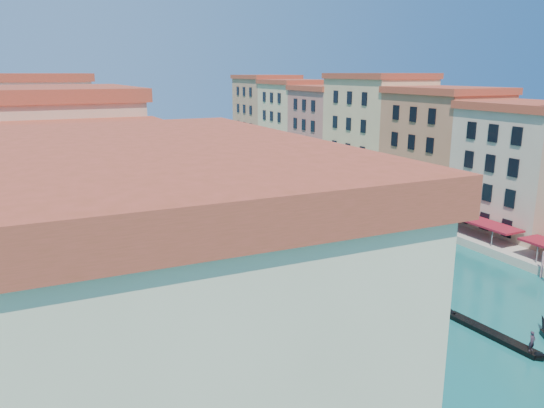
% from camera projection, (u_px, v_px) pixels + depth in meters
% --- Properties ---
extents(left_bank_palazzos, '(12.80, 128.40, 21.00)m').
position_uv_depth(left_bank_palazzos, '(47.00, 164.00, 67.87)').
color(left_bank_palazzos, beige).
rests_on(left_bank_palazzos, ground).
extents(right_bank_palazzos, '(12.80, 128.40, 21.00)m').
position_uv_depth(right_bank_palazzos, '(397.00, 140.00, 91.32)').
color(right_bank_palazzos, '#9F482F').
rests_on(right_bank_palazzos, ground).
extents(quay, '(4.00, 140.00, 1.00)m').
position_uv_depth(quay, '(356.00, 197.00, 90.24)').
color(quay, '#A99F88').
rests_on(quay, ground).
extents(mooring_poles_right, '(1.44, 54.24, 3.20)m').
position_uv_depth(mooring_poles_right, '(524.00, 262.00, 57.08)').
color(mooring_poles_right, brown).
rests_on(mooring_poles_right, ground).
extents(vaporetto_far, '(8.68, 18.68, 2.71)m').
position_uv_depth(vaporetto_far, '(158.00, 195.00, 88.10)').
color(vaporetto_far, silver).
rests_on(vaporetto_far, ground).
extents(gondola_fore, '(1.80, 11.26, 2.24)m').
position_uv_depth(gondola_fore, '(491.00, 332.00, 43.58)').
color(gondola_fore, black).
rests_on(gondola_fore, ground).
extents(gondola_far, '(1.56, 12.29, 1.74)m').
position_uv_depth(gondola_far, '(280.00, 206.00, 84.96)').
color(gondola_far, black).
rests_on(gondola_far, ground).
extents(motorboat_mid, '(4.23, 6.88, 1.36)m').
position_uv_depth(motorboat_mid, '(299.00, 245.00, 64.91)').
color(motorboat_mid, white).
rests_on(motorboat_mid, ground).
extents(motorboat_far, '(4.61, 8.22, 1.62)m').
position_uv_depth(motorboat_far, '(247.00, 183.00, 101.05)').
color(motorboat_far, beige).
rests_on(motorboat_far, ground).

